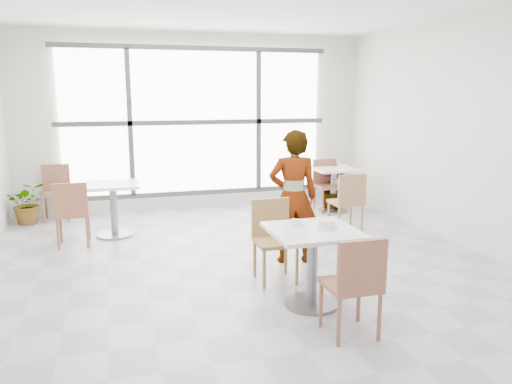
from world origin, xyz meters
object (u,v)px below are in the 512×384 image
object	(u,v)px
main_table	(313,253)
person	(293,197)
bg_table_right	(334,183)
oatmeal_bowl	(327,224)
bg_chair_right_far	(327,181)
chair_near	(355,281)
chair_far	(273,234)
plant_left	(28,203)
bg_chair_right_near	(348,199)
bg_table_left	(113,202)
bg_chair_left_far	(56,188)
plant_right	(334,188)
bg_chair_left_near	(72,210)
coffee_cup	(295,223)

from	to	relation	value
main_table	person	xyz separation A→B (m)	(0.25, 1.24, 0.27)
bg_table_right	oatmeal_bowl	bearing A→B (deg)	-115.62
bg_chair_right_far	oatmeal_bowl	bearing A→B (deg)	-113.88
main_table	chair_near	bearing A→B (deg)	-83.26
chair_far	plant_left	world-z (taller)	chair_far
person	bg_chair_right_near	xyz separation A→B (m)	(1.20, 0.96, -0.29)
bg_table_left	plant_left	world-z (taller)	bg_table_left
bg_chair_left_far	plant_left	bearing A→B (deg)	-156.24
chair_near	person	bearing A→B (deg)	-95.03
bg_chair_right_near	plant_right	xyz separation A→B (m)	(0.42, 1.40, -0.11)
chair_near	bg_table_right	xyz separation A→B (m)	(1.74, 4.21, -0.01)
bg_table_right	bg_chair_right_far	bearing A→B (deg)	119.98
bg_chair_right_near	plant_left	distance (m)	4.89
plant_left	main_table	bearing A→B (deg)	-52.78
chair_near	person	xyz separation A→B (m)	(0.17, 1.94, 0.29)
person	plant_right	world-z (taller)	person
oatmeal_bowl	bg_chair_left_near	size ratio (longest dim) A/B	0.24
bg_chair_left_far	person	bearing A→B (deg)	-45.58
chair_far	plant_right	xyz separation A→B (m)	(2.01, 2.82, -0.11)
bg_chair_left_near	main_table	bearing A→B (deg)	132.07
main_table	plant_right	distance (m)	4.05
chair_near	oatmeal_bowl	distance (m)	0.76
oatmeal_bowl	bg_chair_right_near	world-z (taller)	bg_chair_right_near
plant_left	person	bearing A→B (deg)	-40.15
bg_chair_right_near	bg_table_left	bearing A→B (deg)	-13.36
main_table	plant_left	distance (m)	5.08
bg_chair_right_near	bg_chair_right_far	size ratio (longest dim) A/B	1.00
oatmeal_bowl	bg_chair_left_far	world-z (taller)	bg_chair_left_far
bg_chair_left_far	bg_table_left	bearing A→B (deg)	-54.98
coffee_cup	bg_chair_left_near	world-z (taller)	bg_chair_left_near
chair_near	plant_right	distance (m)	4.66
bg_table_right	bg_chair_left_far	world-z (taller)	bg_chair_left_far
bg_table_right	bg_chair_left_near	distance (m)	4.24
main_table	bg_table_right	size ratio (longest dim) A/B	1.07
chair_near	bg_table_right	world-z (taller)	chair_near
main_table	plant_left	bearing A→B (deg)	127.22
main_table	bg_chair_left_far	xyz separation A→B (m)	(-2.67, 4.22, -0.02)
coffee_cup	bg_chair_left_far	size ratio (longest dim) A/B	0.18
chair_far	bg_chair_left_near	size ratio (longest dim) A/B	1.00
chair_near	coffee_cup	distance (m)	0.92
main_table	bg_chair_right_far	world-z (taller)	bg_chair_right_far
oatmeal_bowl	bg_chair_right_near	bearing A→B (deg)	59.17
bg_chair_right_far	plant_right	world-z (taller)	bg_chair_right_far
bg_chair_left_far	plant_right	size ratio (longest dim) A/B	1.12
coffee_cup	bg_chair_right_near	bearing A→B (deg)	52.54
oatmeal_bowl	main_table	bearing A→B (deg)	178.35
chair_near	bg_chair_right_far	xyz separation A→B (m)	(1.66, 4.34, 0.00)
chair_near	coffee_cup	size ratio (longest dim) A/B	5.47
coffee_cup	plant_right	size ratio (longest dim) A/B	0.21
oatmeal_bowl	person	bearing A→B (deg)	84.54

